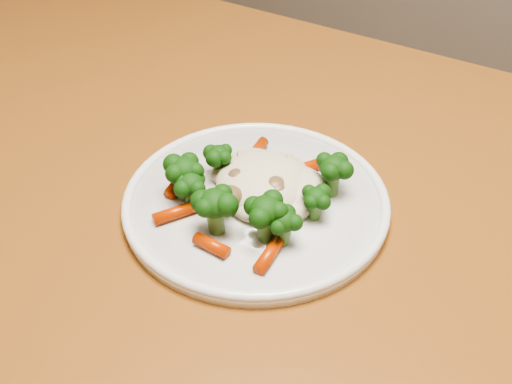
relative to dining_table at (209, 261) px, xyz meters
The scene contains 3 objects.
dining_table is the anchor object (origin of this frame).
plate 0.11m from the dining_table, 13.90° to the left, with size 0.26×0.26×0.01m, color white.
meal 0.14m from the dining_table, ahead, with size 0.17×0.17×0.04m.
Camera 1 is at (0.40, -0.36, 1.17)m, focal length 45.00 mm.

